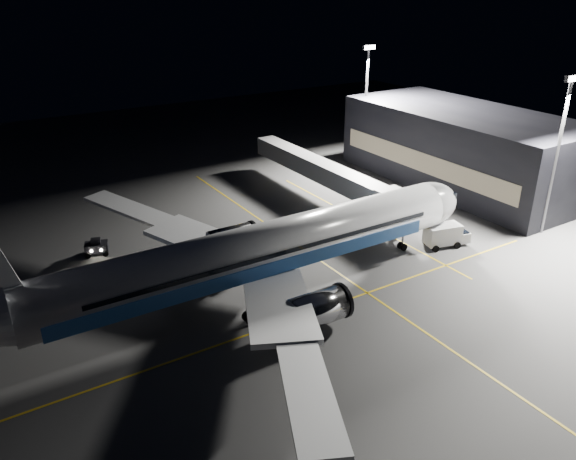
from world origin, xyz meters
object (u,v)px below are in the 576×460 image
Objects in this scene: floodlight_mast_north at (366,94)px; service_truck at (446,235)px; floodlight_mast_south at (559,143)px; baggage_tug at (97,247)px; jet_bridge at (329,174)px; safety_cone_a at (260,242)px; safety_cone_b at (262,251)px; safety_cone_c at (171,289)px; airliner at (250,254)px.

floodlight_mast_north is 38.47m from service_truck.
floodlight_mast_north is 1.00× the size of floodlight_mast_south.
service_truck is 43.77m from baggage_tug.
floodlight_mast_south reaches higher than jet_bridge.
floodlight_mast_south is 39.76m from safety_cone_a.
safety_cone_a is at bearing 66.67° from safety_cone_b.
jet_bridge is 1.66× the size of floodlight_mast_south.
baggage_tug is at bearing 164.52° from service_truck.
jet_bridge is at bearing 24.65° from safety_cone_a.
baggage_tug is 4.84× the size of safety_cone_a.
safety_cone_a is 1.15× the size of safety_cone_c.
jet_bridge is 24.06m from floodlight_mast_north.
floodlight_mast_south reaches higher than airliner.
floodlight_mast_north is 56.08m from safety_cone_c.
floodlight_mast_south is 59.23m from baggage_tug.
service_truck reaches higher than safety_cone_c.
safety_cone_c is at bearing 166.38° from floodlight_mast_south.
safety_cone_a is 14.90m from safety_cone_c.
baggage_tug is (-11.31, 19.15, -4.24)m from airliner.
safety_cone_a is 2.60m from safety_cone_b.
floodlight_mast_north is (41.08, 31.99, 7.21)m from airliner.
jet_bridge is 10.51× the size of baggage_tug.
airliner reaches higher than jet_bridge.
safety_cone_b is (-17.03, -9.73, -4.24)m from jet_bridge.
service_truck is 9.01× the size of safety_cone_b.
baggage_tug is 5.59× the size of safety_cone_c.
safety_cone_c is (-33.87, 7.74, -1.29)m from service_truck.
safety_cone_a is at bearing -7.38° from baggage_tug.
floodlight_mast_south is 39.72m from safety_cone_b.
baggage_tug is at bearing 154.34° from floodlight_mast_south.
floodlight_mast_south reaches higher than safety_cone_c.
service_truck is (-14.13, -34.11, -10.79)m from floodlight_mast_north.
safety_cone_b is (-20.90, 10.46, -1.24)m from service_truck.
floodlight_mast_north is at bearing 81.10° from service_truck.
safety_cone_b is at bearing -14.68° from baggage_tug.
floodlight_mast_north is 55.13m from baggage_tug.
jet_bridge is 50.92× the size of safety_cone_a.
floodlight_mast_north is at bearing 37.91° from airliner.
safety_cone_c is at bearing -168.19° from safety_cone_b.
service_truck is at bearing -11.82° from baggage_tug.
floodlight_mast_south is at bearing -53.21° from jet_bridge.
floodlight_mast_south reaches higher than safety_cone_b.
floodlight_mast_north and floodlight_mast_south have the same top height.
jet_bridge is at bearing 114.45° from service_truck.
jet_bridge is at bearing 29.74° from safety_cone_b.
baggage_tug reaches higher than safety_cone_a.
service_truck is (3.87, -20.18, -3.00)m from jet_bridge.
floodlight_mast_north is at bearing 90.00° from floodlight_mast_south.
floodlight_mast_north is 6.32× the size of baggage_tug.
floodlight_mast_north is 41.87m from safety_cone_a.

